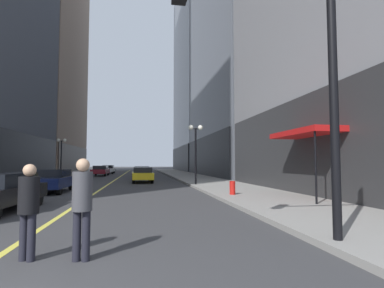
# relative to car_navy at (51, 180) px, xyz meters

# --- Properties ---
(ground_plane) EXTENTS (200.00, 200.00, 0.00)m
(ground_plane) POSITION_rel_car_navy_xyz_m (2.55, 19.90, -0.72)
(ground_plane) COLOR #38383A
(sidewalk_left) EXTENTS (4.50, 78.00, 0.15)m
(sidewalk_left) POSITION_rel_car_navy_xyz_m (-5.70, 19.90, -0.64)
(sidewalk_left) COLOR gray
(sidewalk_left) RESTS_ON ground
(sidewalk_right) EXTENTS (4.50, 78.00, 0.15)m
(sidewalk_right) POSITION_rel_car_navy_xyz_m (10.80, 19.90, -0.64)
(sidewalk_right) COLOR gray
(sidewalk_right) RESTS_ON ground
(lane_centre_stripe) EXTENTS (0.16, 70.00, 0.01)m
(lane_centre_stripe) POSITION_rel_car_navy_xyz_m (2.55, 19.90, -0.72)
(lane_centre_stripe) COLOR #E5D64C
(lane_centre_stripe) RESTS_ON ground
(building_left_far) EXTENTS (13.57, 26.00, 66.84)m
(building_left_far) POSITION_rel_car_navy_xyz_m (-14.64, 44.90, 32.62)
(building_left_far) COLOR gray
(building_left_far) RESTS_ON ground
(building_right_far) EXTENTS (15.25, 26.00, 55.62)m
(building_right_far) POSITION_rel_car_navy_xyz_m (20.58, 44.90, 27.02)
(building_right_far) COLOR slate
(building_right_far) RESTS_ON ground
(storefront_awning_right) EXTENTS (1.60, 4.04, 3.12)m
(storefront_awning_right) POSITION_rel_car_navy_xyz_m (12.25, -6.10, 2.26)
(storefront_awning_right) COLOR #B21414
(storefront_awning_right) RESTS_ON ground
(car_navy) EXTENTS (1.92, 4.15, 1.32)m
(car_navy) POSITION_rel_car_navy_xyz_m (0.00, 0.00, 0.00)
(car_navy) COLOR #141E4C
(car_navy) RESTS_ON ground
(car_yellow) EXTENTS (1.87, 4.58, 1.32)m
(car_yellow) POSITION_rel_car_navy_xyz_m (5.18, 8.17, -0.00)
(car_yellow) COLOR yellow
(car_yellow) RESTS_ON ground
(car_blue) EXTENTS (1.79, 4.56, 1.32)m
(car_blue) POSITION_rel_car_navy_xyz_m (5.13, 14.86, -0.00)
(car_blue) COLOR navy
(car_blue) RESTS_ON ground
(car_maroon) EXTENTS (1.89, 4.79, 1.32)m
(car_maroon) POSITION_rel_car_navy_xyz_m (-0.13, 22.64, 0.00)
(car_maroon) COLOR maroon
(car_maroon) RESTS_ON ground
(car_white) EXTENTS (1.81, 4.45, 1.32)m
(car_white) POSITION_rel_car_navy_xyz_m (-0.06, 31.31, 0.00)
(car_white) COLOR silver
(car_white) RESTS_ON ground
(pedestrian_with_orange_bag) EXTENTS (0.40, 0.40, 1.76)m
(pedestrian_with_orange_bag) POSITION_rel_car_navy_xyz_m (4.07, -12.96, 0.31)
(pedestrian_with_orange_bag) COLOR black
(pedestrian_with_orange_bag) RESTS_ON ground
(pedestrian_in_black_coat) EXTENTS (0.45, 0.45, 1.66)m
(pedestrian_in_black_coat) POSITION_rel_car_navy_xyz_m (3.15, -12.79, 0.25)
(pedestrian_in_black_coat) COLOR black
(pedestrian_in_black_coat) RESTS_ON ground
(traffic_light_near_right) EXTENTS (3.43, 0.35, 5.65)m
(traffic_light_near_right) POSITION_rel_car_navy_xyz_m (7.90, -12.92, 3.02)
(traffic_light_near_right) COLOR black
(traffic_light_near_right) RESTS_ON ground
(street_lamp_left_far) EXTENTS (1.06, 0.36, 4.43)m
(street_lamp_left_far) POSITION_rel_car_navy_xyz_m (-3.85, 17.84, 2.54)
(street_lamp_left_far) COLOR black
(street_lamp_left_far) RESTS_ON ground
(street_lamp_right_mid) EXTENTS (1.06, 0.36, 4.43)m
(street_lamp_right_mid) POSITION_rel_car_navy_xyz_m (8.95, 3.18, 2.54)
(street_lamp_right_mid) COLOR black
(street_lamp_right_mid) RESTS_ON ground
(fire_hydrant_right) EXTENTS (0.28, 0.28, 0.80)m
(fire_hydrant_right) POSITION_rel_car_navy_xyz_m (9.45, -4.17, -0.32)
(fire_hydrant_right) COLOR red
(fire_hydrant_right) RESTS_ON ground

